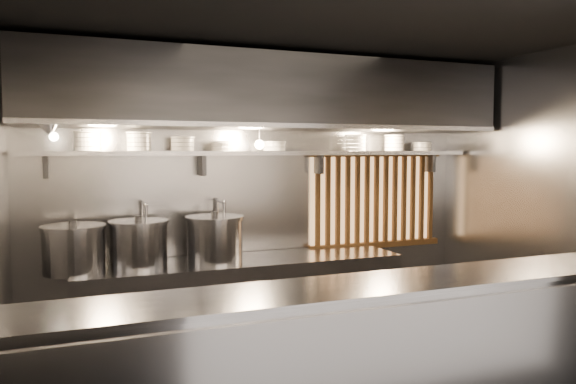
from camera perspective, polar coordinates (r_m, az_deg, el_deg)
ceiling at (r=4.29m, az=3.77°, el=16.27°), size 4.50×4.50×0.00m
wall_back at (r=5.61m, az=-2.91°, el=-0.94°), size 4.50×0.00×4.50m
wall_right at (r=5.57m, az=25.10°, el=-1.38°), size 0.00×3.00×3.00m
serving_counter at (r=3.61m, az=10.47°, el=-17.62°), size 4.50×0.56×1.13m
cooking_bench at (r=5.34m, az=-4.67°, el=-11.59°), size 3.00×0.70×0.90m
bowl_shelf at (r=5.41m, az=-2.31°, el=3.96°), size 4.40×0.34×0.04m
exhaust_hood at (r=5.23m, az=-1.52°, el=9.93°), size 4.40×0.81×0.65m
wood_screen at (r=6.11m, az=8.86°, el=-0.75°), size 1.56×0.09×1.04m
faucet_left at (r=5.23m, az=-14.45°, el=-2.47°), size 0.04×0.30×0.50m
faucet_right at (r=5.36m, az=-7.01°, el=-2.21°), size 0.04×0.30×0.50m
heat_lamp at (r=4.64m, az=-23.06°, el=5.90°), size 0.25×0.35×0.20m
pendant_bulb at (r=5.27m, az=-2.91°, el=4.84°), size 0.09×0.09×0.19m
stock_pot_left at (r=4.96m, az=-20.95°, el=-5.40°), size 0.52×0.52×0.43m
stock_pot_mid at (r=5.03m, az=-14.92°, el=-5.07°), size 0.68×0.68×0.44m
stock_pot_right at (r=5.13m, az=-7.45°, el=-4.72°), size 0.54×0.54×0.45m
bowl_stack_0 at (r=5.11m, az=-19.65°, el=4.88°), size 0.24×0.24×0.17m
bowl_stack_1 at (r=5.14m, az=-14.90°, el=4.98°), size 0.23×0.23×0.17m
bowl_stack_2 at (r=5.20m, az=-10.68°, el=4.83°), size 0.23×0.23×0.13m
bowl_stack_3 at (r=5.29m, az=-6.70°, el=4.66°), size 0.23×0.23×0.09m
bowl_stack_4 at (r=5.44m, az=-1.40°, el=4.67°), size 0.23×0.23×0.09m
bowl_stack_5 at (r=5.81m, az=6.89°, el=4.99°), size 0.22×0.22×0.17m
bowl_stack_6 at (r=6.05m, az=10.73°, el=4.92°), size 0.21×0.21×0.17m
bowl_stack_7 at (r=6.25m, az=13.49°, el=4.50°), size 0.21×0.21×0.09m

